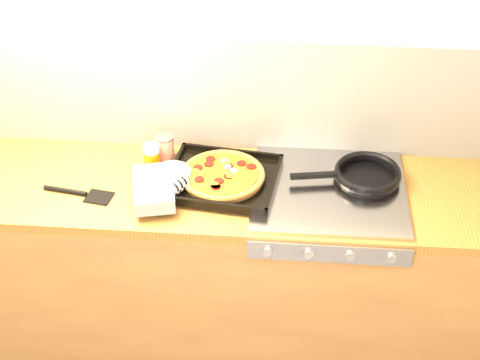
# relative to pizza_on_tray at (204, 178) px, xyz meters

# --- Properties ---
(room_shell) EXTENTS (3.20, 3.20, 3.20)m
(room_shell) POSITION_rel_pizza_on_tray_xyz_m (0.04, 0.30, 0.20)
(room_shell) COLOR white
(room_shell) RESTS_ON ground
(counter_run) EXTENTS (3.20, 0.62, 0.90)m
(counter_run) POSITION_rel_pizza_on_tray_xyz_m (0.04, 0.02, -0.50)
(counter_run) COLOR olive
(counter_run) RESTS_ON ground
(stovetop) EXTENTS (0.60, 0.56, 0.02)m
(stovetop) POSITION_rel_pizza_on_tray_xyz_m (0.49, 0.02, -0.04)
(stovetop) COLOR #A1A1A6
(stovetop) RESTS_ON counter_run
(pizza_on_tray) EXTENTS (0.59, 0.48, 0.07)m
(pizza_on_tray) POSITION_rel_pizza_on_tray_xyz_m (0.00, 0.00, 0.00)
(pizza_on_tray) COLOR black
(pizza_on_tray) RESTS_ON stovetop
(frying_pan) EXTENTS (0.46, 0.31, 0.04)m
(frying_pan) POSITION_rel_pizza_on_tray_xyz_m (0.64, 0.09, -0.01)
(frying_pan) COLOR black
(frying_pan) RESTS_ON stovetop
(tomato_can) EXTENTS (0.10, 0.10, 0.11)m
(tomato_can) POSITION_rel_pizza_on_tray_xyz_m (-0.19, 0.19, 0.01)
(tomato_can) COLOR #A81C0D
(tomato_can) RESTS_ON counter_run
(juice_glass) EXTENTS (0.07, 0.07, 0.11)m
(juice_glass) POSITION_rel_pizza_on_tray_xyz_m (-0.23, 0.11, 0.01)
(juice_glass) COLOR orange
(juice_glass) RESTS_ON counter_run
(wooden_spoon) EXTENTS (0.29, 0.13, 0.02)m
(wooden_spoon) POSITION_rel_pizza_on_tray_xyz_m (0.06, 0.19, -0.04)
(wooden_spoon) COLOR #9D6E42
(wooden_spoon) RESTS_ON counter_run
(black_spatula) EXTENTS (0.29, 0.10, 0.02)m
(black_spatula) POSITION_rel_pizza_on_tray_xyz_m (-0.48, -0.09, -0.04)
(black_spatula) COLOR black
(black_spatula) RESTS_ON counter_run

